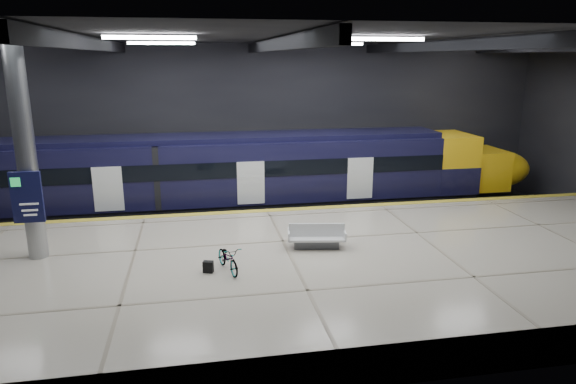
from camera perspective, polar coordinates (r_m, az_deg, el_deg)
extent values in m
plane|color=black|center=(19.37, -1.07, -7.51)|extent=(30.00, 30.00, 0.00)
cube|color=black|center=(26.07, -4.00, 7.35)|extent=(30.00, 0.10, 8.00)
cube|color=black|center=(10.65, 5.85, -3.57)|extent=(30.00, 0.10, 8.00)
cube|color=black|center=(17.94, -1.20, 16.86)|extent=(30.00, 16.00, 0.10)
cube|color=black|center=(17.97, -21.15, 15.12)|extent=(0.25, 16.00, 0.40)
cube|color=black|center=(17.93, -1.20, 16.07)|extent=(0.25, 16.00, 0.40)
cube|color=black|center=(19.80, 16.87, 15.34)|extent=(0.25, 16.00, 0.40)
cube|color=white|center=(15.75, -15.08, 16.25)|extent=(2.60, 0.18, 0.10)
cube|color=white|center=(16.77, 10.57, 16.37)|extent=(2.60, 0.18, 0.10)
cube|color=white|center=(21.73, -13.88, 15.77)|extent=(2.60, 0.18, 0.10)
cube|color=white|center=(22.49, 4.96, 16.08)|extent=(2.60, 0.18, 0.10)
cube|color=white|center=(25.24, 21.05, 15.04)|extent=(2.60, 0.18, 0.10)
cube|color=#BEB4A1|center=(16.89, 0.31, -8.94)|extent=(30.00, 11.00, 1.10)
cube|color=gold|center=(21.57, -2.28, -2.06)|extent=(30.00, 0.40, 0.01)
cube|color=gray|center=(23.79, -2.95, -3.03)|extent=(30.00, 0.08, 0.16)
cube|color=gray|center=(25.16, -3.38, -2.05)|extent=(30.00, 0.08, 0.16)
cube|color=black|center=(24.18, -11.55, -1.87)|extent=(24.00, 2.58, 0.80)
cube|color=black|center=(23.74, -11.77, 2.24)|extent=(24.00, 2.80, 2.75)
cube|color=black|center=(23.47, -11.96, 5.81)|extent=(24.00, 2.30, 0.24)
cube|color=black|center=(22.30, -11.87, 2.16)|extent=(24.00, 0.04, 0.70)
cube|color=white|center=(22.55, -4.15, 1.01)|extent=(1.20, 0.05, 1.90)
cube|color=yellow|center=(26.75, 17.32, 3.27)|extent=(2.00, 2.80, 2.75)
ellipsoid|color=yellow|center=(28.13, 21.95, 2.41)|extent=(3.60, 2.52, 1.90)
cube|color=black|center=(26.85, 17.92, 3.65)|extent=(1.60, 2.38, 0.80)
cube|color=#595B60|center=(17.44, 3.18, -5.73)|extent=(1.56, 0.71, 0.28)
cube|color=white|center=(17.37, 3.19, -5.06)|extent=(1.98, 1.10, 0.08)
cube|color=white|center=(17.28, 3.20, -4.24)|extent=(1.86, 0.39, 0.47)
cube|color=white|center=(17.29, 0.08, -4.73)|extent=(0.19, 0.80, 0.28)
cube|color=white|center=(17.42, 6.28, -4.68)|extent=(0.19, 0.80, 0.28)
imported|color=#99999E|center=(15.59, -6.67, -7.32)|extent=(0.96, 1.64, 0.81)
cube|color=black|center=(15.65, -8.86, -8.21)|extent=(0.34, 0.26, 0.35)
cylinder|color=#9EA0A5|center=(17.68, -27.15, 4.06)|extent=(0.60, 0.60, 6.90)
cube|color=#10123C|center=(17.56, -27.01, -0.52)|extent=(0.90, 0.12, 1.60)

